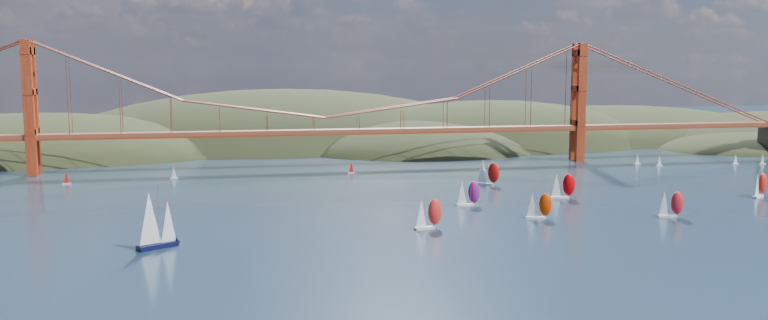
{
  "coord_description": "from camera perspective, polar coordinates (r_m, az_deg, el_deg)",
  "views": [
    {
      "loc": [
        -40.84,
        -146.43,
        44.4
      ],
      "look_at": [
        8.01,
        90.0,
        14.08
      ],
      "focal_mm": 35.0,
      "sensor_mm": 36.0,
      "label": 1
    }
  ],
  "objects": [
    {
      "name": "racer_2",
      "position": [
        236.48,
        20.99,
        -3.13
      ],
      "size": [
        7.76,
        3.73,
        8.75
      ],
      "rotation": [
        0.0,
        0.0,
        -0.14
      ],
      "color": "silver",
      "rests_on": "ground"
    },
    {
      "name": "racer_3",
      "position": [
        259.12,
        13.43,
        -1.88
      ],
      "size": [
        8.54,
        3.76,
        9.68
      ],
      "rotation": [
        0.0,
        0.0,
        -0.1
      ],
      "color": "silver",
      "rests_on": "ground"
    },
    {
      "name": "distant_boat_7",
      "position": [
        381.14,
        26.89,
        0.06
      ],
      "size": [
        3.0,
        2.0,
        4.7
      ],
      "color": "silver",
      "rests_on": "ground"
    },
    {
      "name": "sloop_navy",
      "position": [
        191.51,
        -17.04,
        -4.43
      ],
      "size": [
        10.77,
        9.27,
        15.78
      ],
      "rotation": [
        0.0,
        0.0,
        0.56
      ],
      "color": "black",
      "rests_on": "ground"
    },
    {
      "name": "distant_boat_5",
      "position": [
        355.95,
        20.25,
        -0.06
      ],
      "size": [
        3.0,
        2.0,
        4.7
      ],
      "color": "silver",
      "rests_on": "ground"
    },
    {
      "name": "distant_boat_6",
      "position": [
        375.76,
        25.21,
        0.06
      ],
      "size": [
        3.0,
        2.0,
        4.7
      ],
      "color": "silver",
      "rests_on": "ground"
    },
    {
      "name": "distant_boat_3",
      "position": [
        307.92,
        -15.72,
        -0.95
      ],
      "size": [
        3.0,
        2.0,
        4.7
      ],
      "color": "silver",
      "rests_on": "ground"
    },
    {
      "name": "distant_boat_8",
      "position": [
        322.53,
        7.55,
        -0.38
      ],
      "size": [
        3.0,
        2.0,
        4.7
      ],
      "color": "silver",
      "rests_on": "ground"
    },
    {
      "name": "distant_boat_2",
      "position": [
        307.0,
        -23.04,
        -1.28
      ],
      "size": [
        3.0,
        2.0,
        4.7
      ],
      "color": "silver",
      "rests_on": "ground"
    },
    {
      "name": "racer_0",
      "position": [
        205.59,
        3.36,
        -4.06
      ],
      "size": [
        8.37,
        4.66,
        9.38
      ],
      "rotation": [
        0.0,
        0.0,
        0.24
      ],
      "color": "silver",
      "rests_on": "ground"
    },
    {
      "name": "headlands",
      "position": [
        437.01,
        -0.25,
        -0.32
      ],
      "size": [
        725.0,
        225.0,
        96.0
      ],
      "color": "black",
      "rests_on": "ground"
    },
    {
      "name": "distant_boat_4",
      "position": [
        358.15,
        18.75,
        0.04
      ],
      "size": [
        3.0,
        2.0,
        4.7
      ],
      "color": "silver",
      "rests_on": "ground"
    },
    {
      "name": "racer_1",
      "position": [
        223.46,
        11.68,
        -3.38
      ],
      "size": [
        7.76,
        4.18,
        8.7
      ],
      "rotation": [
        0.0,
        0.0,
        -0.21
      ],
      "color": "white",
      "rests_on": "ground"
    },
    {
      "name": "bridge",
      "position": [
        328.99,
        -4.86,
        5.01
      ],
      "size": [
        552.0,
        12.0,
        55.0
      ],
      "color": "brown",
      "rests_on": "ground"
    },
    {
      "name": "racer_5",
      "position": [
        283.31,
        7.89,
        -0.98
      ],
      "size": [
        8.61,
        6.93,
        9.83
      ],
      "rotation": [
        0.0,
        0.0,
        -0.55
      ],
      "color": "silver",
      "rests_on": "ground"
    },
    {
      "name": "ground",
      "position": [
        158.37,
        3.8,
        -9.14
      ],
      "size": [
        1200.0,
        1200.0,
        0.0
      ],
      "primitive_type": "plane",
      "color": "black",
      "rests_on": "ground"
    },
    {
      "name": "racer_4",
      "position": [
        284.94,
        26.71,
        -1.67
      ],
      "size": [
        8.27,
        6.49,
        9.39
      ],
      "rotation": [
        0.0,
        0.0,
        0.53
      ],
      "color": "white",
      "rests_on": "ground"
    },
    {
      "name": "racer_rwb",
      "position": [
        240.5,
        6.4,
        -2.5
      ],
      "size": [
        7.8,
        3.18,
        8.97
      ],
      "rotation": [
        0.0,
        0.0,
        0.03
      ],
      "color": "silver",
      "rests_on": "ground"
    },
    {
      "name": "distant_boat_9",
      "position": [
        311.62,
        -2.51,
        -0.59
      ],
      "size": [
        3.0,
        2.0,
        4.7
      ],
      "color": "silver",
      "rests_on": "ground"
    }
  ]
}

